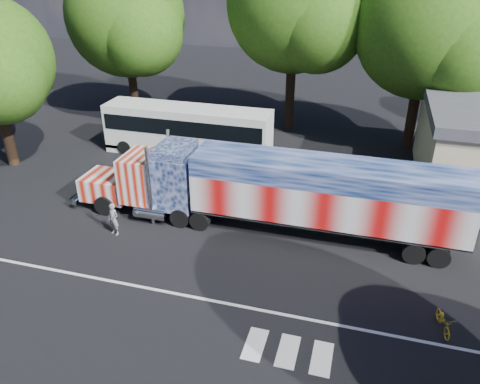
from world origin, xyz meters
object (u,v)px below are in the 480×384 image
(tree_n_mid, at_px, (297,5))
(woman, at_px, (113,219))
(tree_nw_a, at_px, (127,18))
(coach_bus, at_px, (188,130))
(semi_truck, at_px, (276,190))
(bicycle, at_px, (444,321))
(tree_ne_a, at_px, (430,28))

(tree_n_mid, bearing_deg, woman, -107.39)
(tree_nw_a, bearing_deg, coach_bus, -41.55)
(semi_truck, xyz_separation_m, bicycle, (7.55, -5.24, -1.79))
(coach_bus, relative_size, woman, 6.76)
(coach_bus, distance_m, woman, 10.69)
(woman, relative_size, tree_n_mid, 0.12)
(bicycle, relative_size, tree_ne_a, 0.12)
(tree_nw_a, bearing_deg, tree_ne_a, -2.53)
(woman, distance_m, tree_ne_a, 22.85)
(woman, height_order, tree_ne_a, tree_ne_a)
(bicycle, height_order, tree_ne_a, tree_ne_a)
(semi_truck, relative_size, bicycle, 13.20)
(coach_bus, distance_m, bicycle, 20.33)
(bicycle, xyz_separation_m, tree_n_mid, (-9.55, 20.36, 8.78))
(semi_truck, xyz_separation_m, tree_nw_a, (-14.99, 14.33, 5.79))
(coach_bus, xyz_separation_m, tree_nw_a, (-7.16, 6.35, 6.25))
(tree_nw_a, bearing_deg, tree_n_mid, 3.47)
(semi_truck, bearing_deg, bicycle, -34.77)
(bicycle, relative_size, tree_nw_a, 0.12)
(coach_bus, bearing_deg, tree_ne_a, 19.98)
(semi_truck, relative_size, tree_n_mid, 1.42)
(tree_ne_a, relative_size, tree_nw_a, 1.02)
(woman, relative_size, tree_ne_a, 0.13)
(tree_nw_a, bearing_deg, bicycle, -40.97)
(tree_ne_a, bearing_deg, woman, -132.18)
(bicycle, bearing_deg, tree_ne_a, 80.67)
(tree_n_mid, bearing_deg, semi_truck, -82.47)
(coach_bus, xyz_separation_m, woman, (0.27, -10.65, -0.88))
(coach_bus, relative_size, tree_n_mid, 0.81)
(semi_truck, height_order, coach_bus, semi_truck)
(coach_bus, relative_size, bicycle, 7.57)
(woman, xyz_separation_m, bicycle, (15.12, -2.57, -0.45))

